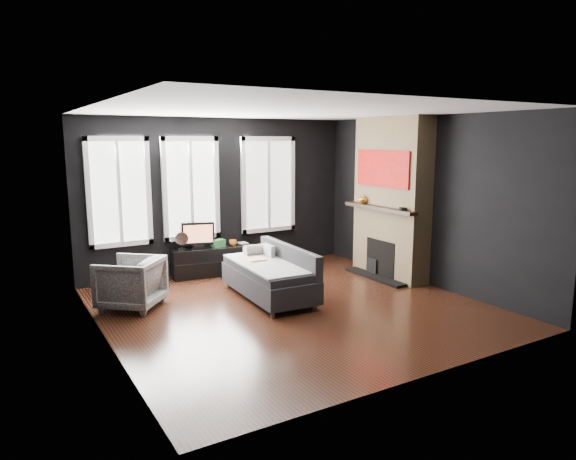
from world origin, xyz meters
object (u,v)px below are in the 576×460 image
monitor (198,234)px  media_console (213,261)px  mantel_vase (363,199)px  book (239,238)px  mug (233,242)px  sofa (269,273)px  armchair (131,280)px

monitor → media_console: bearing=10.4°
mantel_vase → monitor: bearing=154.8°
book → mantel_vase: size_ratio=1.17×
media_console → monitor: size_ratio=2.54×
mantel_vase → book: bearing=146.8°
mug → mantel_vase: 2.39m
sofa → media_console: bearing=99.6°
sofa → armchair: 1.96m
media_console → mug: (0.35, -0.08, 0.31)m
sofa → mantel_vase: mantel_vase is taller
sofa → book: (0.31, 1.68, 0.21)m
mug → mantel_vase: bearing=-29.4°
armchair → mug: bearing=157.3°
armchair → monitor: monitor is taller
armchair → sofa: bearing=113.3°
sofa → media_console: size_ratio=1.25×
mantel_vase → media_console: bearing=152.9°
armchair → mantel_vase: mantel_vase is taller
sofa → mantel_vase: (2.13, 0.49, 0.93)m
book → armchair: bearing=-153.1°
armchair → mug: (2.03, 1.03, 0.16)m
mug → book: size_ratio=0.66×
sofa → book: bearing=82.5°
armchair → media_console: size_ratio=0.55×
book → mantel_vase: bearing=-33.2°
armchair → mantel_vase: 4.10m
monitor → book: bearing=13.8°
media_console → mug: size_ratio=10.86×
mug → book: book is taller
mantel_vase → armchair: bearing=178.8°
sofa → mug: sofa is taller
armchair → mug: armchair is taller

